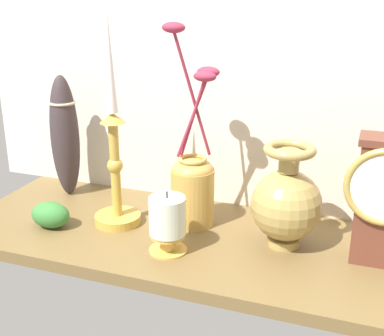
{
  "coord_description": "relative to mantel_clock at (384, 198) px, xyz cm",
  "views": [
    {
      "loc": [
        28.66,
        -85.62,
        46.85
      ],
      "look_at": [
        -2.68,
        0.0,
        14.0
      ],
      "focal_mm": 48.48,
      "sensor_mm": 36.0,
      "label": 1
    }
  ],
  "objects": [
    {
      "name": "ivy_sprig",
      "position": [
        -62.28,
        -7.84,
        -9.61
      ],
      "size": [
        8.21,
        5.75,
        5.27
      ],
      "color": "#357734",
      "rests_on": "ground_plane"
    },
    {
      "name": "tall_ceramic_vase",
      "position": [
        -68.45,
        8.5,
        1.84
      ],
      "size": [
        6.39,
        6.39,
        27.88
      ],
      "color": "#382D30",
      "rests_on": "ground_plane"
    },
    {
      "name": "brass_vase_bulbous",
      "position": [
        -16.58,
        0.65,
        -3.41
      ],
      "size": [
        13.16,
        13.16,
        19.72
      ],
      "color": "#A78E4C",
      "rests_on": "ground_plane"
    },
    {
      "name": "mantel_clock",
      "position": [
        0.0,
        0.0,
        0.0
      ],
      "size": [
        13.67,
        9.13,
        22.85
      ],
      "color": "brown",
      "rests_on": "ground_plane"
    },
    {
      "name": "pillar_candle_front",
      "position": [
        -36.21,
        -9.0,
        -6.32
      ],
      "size": [
        7.08,
        7.08,
        11.87
      ],
      "color": "gold",
      "rests_on": "ground_plane"
    },
    {
      "name": "ground_plane",
      "position": [
        -31.54,
        -1.49,
        -13.44
      ],
      "size": [
        100.0,
        36.0,
        2.4
      ],
      "primitive_type": "cube",
      "color": "brown"
    },
    {
      "name": "brass_vase_jar",
      "position": [
        -35.91,
        3.54,
        -3.05
      ],
      "size": [
        9.96,
        8.79,
        40.18
      ],
      "color": "#BC9244",
      "rests_on": "ground_plane"
    },
    {
      "name": "back_wall",
      "position": [
        -31.54,
        17.01,
        20.26
      ],
      "size": [
        120.0,
        2.0,
        65.0
      ],
      "primitive_type": "cube",
      "color": "silver",
      "rests_on": "ground_plane"
    },
    {
      "name": "candlestick_tall_left",
      "position": [
        -50.5,
        -1.17,
        1.91
      ],
      "size": [
        9.43,
        9.43,
        42.88
      ],
      "color": "gold",
      "rests_on": "ground_plane"
    }
  ]
}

